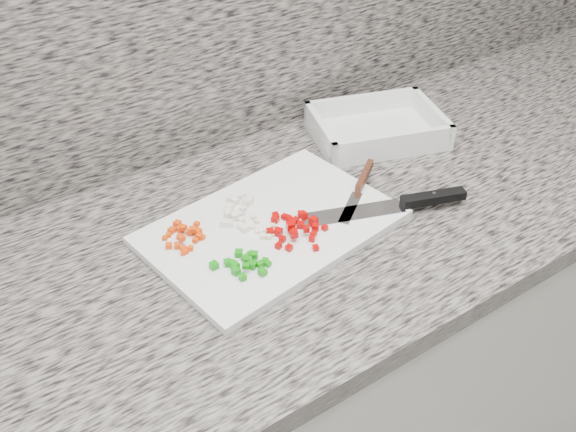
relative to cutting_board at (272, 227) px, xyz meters
name	(u,v)px	position (x,y,z in m)	size (l,w,h in m)	color
cabinet	(268,405)	(-0.02, 0.00, -0.48)	(3.92, 0.62, 0.86)	silver
countertop	(262,244)	(-0.02, 0.00, -0.03)	(3.96, 0.64, 0.04)	slate
backsplash	(164,7)	(-0.02, 0.30, 0.29)	(3.92, 0.02, 0.60)	slate
cutting_board	(272,227)	(0.00, 0.00, 0.00)	(0.41, 0.27, 0.01)	white
carrot_pile	(185,236)	(-0.14, 0.05, 0.01)	(0.08, 0.08, 0.02)	#D93904
onion_pile	(238,210)	(-0.03, 0.06, 0.01)	(0.09, 0.10, 0.02)	silver
green_pepper_pile	(244,263)	(-0.09, -0.07, 0.01)	(0.08, 0.07, 0.02)	#107E0B
red_pepper_pile	(293,227)	(0.02, -0.04, 0.01)	(0.10, 0.12, 0.02)	#A70302
garlic_pile	(265,231)	(-0.02, -0.01, 0.01)	(0.04, 0.06, 0.01)	beige
chef_knife	(406,203)	(0.22, -0.09, 0.01)	(0.29, 0.13, 0.02)	white
paring_knife	(361,184)	(0.19, 0.00, 0.01)	(0.17, 0.13, 0.02)	white
tray	(377,129)	(0.35, 0.14, 0.01)	(0.30, 0.26, 0.05)	silver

